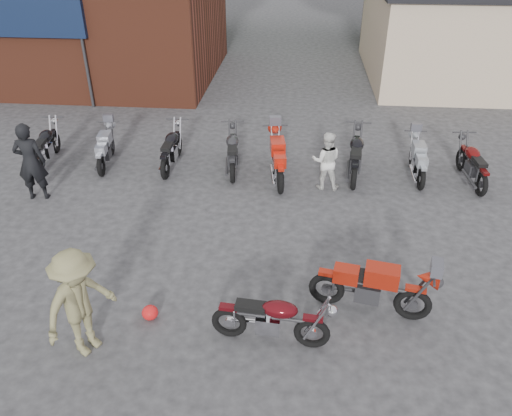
# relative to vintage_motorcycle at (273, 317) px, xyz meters

# --- Properties ---
(ground) EXTENTS (90.00, 90.00, 0.00)m
(ground) POSITION_rel_vintage_motorcycle_xyz_m (-0.38, 0.79, -0.54)
(ground) COLOR #2C2C2E
(brick_building) EXTENTS (12.00, 8.00, 4.00)m
(brick_building) POSITION_rel_vintage_motorcycle_xyz_m (-9.38, 14.79, 1.46)
(brick_building) COLOR #5F2A1B
(brick_building) RESTS_ON ground
(stucco_building) EXTENTS (10.00, 8.00, 3.50)m
(stucco_building) POSITION_rel_vintage_motorcycle_xyz_m (8.12, 15.79, 1.21)
(stucco_building) COLOR tan
(stucco_building) RESTS_ON ground
(vintage_motorcycle) EXTENTS (1.92, 0.78, 1.09)m
(vintage_motorcycle) POSITION_rel_vintage_motorcycle_xyz_m (0.00, 0.00, 0.00)
(vintage_motorcycle) COLOR #46080D
(vintage_motorcycle) RESTS_ON ground
(sportbike) EXTENTS (2.13, 1.05, 1.18)m
(sportbike) POSITION_rel_vintage_motorcycle_xyz_m (1.67, 0.88, 0.05)
(sportbike) COLOR #9E1C0D
(sportbike) RESTS_ON ground
(helmet) EXTENTS (0.37, 0.37, 0.26)m
(helmet) POSITION_rel_vintage_motorcycle_xyz_m (-2.14, 0.35, -0.41)
(helmet) COLOR red
(helmet) RESTS_ON ground
(person_dark) EXTENTS (0.78, 0.58, 1.94)m
(person_dark) POSITION_rel_vintage_motorcycle_xyz_m (-6.02, 4.25, 0.43)
(person_dark) COLOR black
(person_dark) RESTS_ON ground
(person_light) EXTENTS (0.75, 0.59, 1.50)m
(person_light) POSITION_rel_vintage_motorcycle_xyz_m (1.00, 5.40, 0.20)
(person_light) COLOR silver
(person_light) RESTS_ON ground
(person_tan) EXTENTS (1.24, 1.42, 1.91)m
(person_tan) POSITION_rel_vintage_motorcycle_xyz_m (-2.94, -0.41, 0.41)
(person_tan) COLOR olive
(person_tan) RESTS_ON ground
(row_bike_0) EXTENTS (0.88, 2.03, 1.14)m
(row_bike_0) POSITION_rel_vintage_motorcycle_xyz_m (-6.63, 6.17, 0.03)
(row_bike_0) COLOR black
(row_bike_0) RESTS_ON ground
(row_bike_1) EXTENTS (0.86, 1.89, 1.06)m
(row_bike_1) POSITION_rel_vintage_motorcycle_xyz_m (-4.97, 6.20, -0.01)
(row_bike_1) COLOR gray
(row_bike_1) RESTS_ON ground
(row_bike_2) EXTENTS (0.66, 2.00, 1.16)m
(row_bike_2) POSITION_rel_vintage_motorcycle_xyz_m (-3.14, 6.27, 0.04)
(row_bike_2) COLOR black
(row_bike_2) RESTS_ON ground
(row_bike_3) EXTENTS (0.90, 2.07, 1.16)m
(row_bike_3) POSITION_rel_vintage_motorcycle_xyz_m (-1.46, 6.22, 0.04)
(row_bike_3) COLOR #27272A
(row_bike_3) RESTS_ON ground
(row_bike_4) EXTENTS (0.99, 2.20, 1.23)m
(row_bike_4) POSITION_rel_vintage_motorcycle_xyz_m (-0.22, 5.82, 0.07)
(row_bike_4) COLOR red
(row_bike_4) RESTS_ON ground
(row_bike_5) EXTENTS (0.93, 2.22, 1.25)m
(row_bike_5) POSITION_rel_vintage_motorcycle_xyz_m (1.81, 6.20, 0.08)
(row_bike_5) COLOR black
(row_bike_5) RESTS_ON ground
(row_bike_6) EXTENTS (0.66, 1.87, 1.08)m
(row_bike_6) POSITION_rel_vintage_motorcycle_xyz_m (3.42, 6.21, -0.00)
(row_bike_6) COLOR gray
(row_bike_6) RESTS_ON ground
(row_bike_7) EXTENTS (0.79, 2.00, 1.14)m
(row_bike_7) POSITION_rel_vintage_motorcycle_xyz_m (4.76, 6.07, 0.02)
(row_bike_7) COLOR #520A0A
(row_bike_7) RESTS_ON ground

